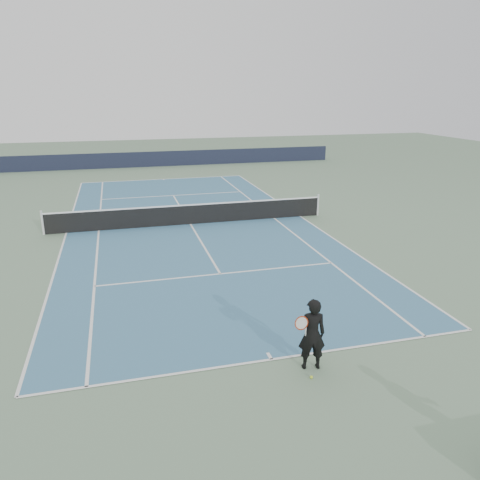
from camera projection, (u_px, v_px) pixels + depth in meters
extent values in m
plane|color=slate|center=(190.00, 224.00, 21.80)|extent=(80.00, 80.00, 0.00)
cube|color=teal|center=(190.00, 224.00, 21.80)|extent=(10.97, 23.77, 0.01)
cylinder|color=silver|center=(42.00, 223.00, 20.07)|extent=(0.10, 0.10, 1.07)
cylinder|color=silver|center=(318.00, 205.00, 23.20)|extent=(0.10, 0.10, 1.07)
cube|color=black|center=(190.00, 215.00, 21.66)|extent=(12.80, 0.03, 0.90)
cube|color=white|center=(190.00, 205.00, 21.51)|extent=(12.80, 0.04, 0.06)
cube|color=black|center=(155.00, 159.00, 38.07)|extent=(30.00, 0.25, 1.20)
imported|color=black|center=(312.00, 334.00, 10.32)|extent=(0.71, 0.56, 1.69)
torus|color=#A12B0D|center=(301.00, 323.00, 10.10)|extent=(0.34, 0.18, 0.36)
cylinder|color=white|center=(301.00, 323.00, 10.10)|extent=(0.29, 0.14, 0.32)
cylinder|color=white|center=(306.00, 332.00, 10.24)|extent=(0.08, 0.13, 0.27)
sphere|color=#CCE32E|center=(311.00, 377.00, 10.16)|extent=(0.07, 0.07, 0.07)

